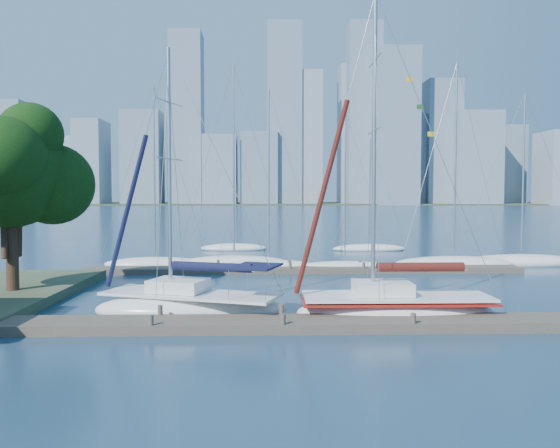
{
  "coord_description": "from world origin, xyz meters",
  "views": [
    {
      "loc": [
        -0.66,
        -21.42,
        5.31
      ],
      "look_at": [
        0.01,
        4.0,
        3.98
      ],
      "focal_mm": 35.0,
      "sensor_mm": 36.0,
      "label": 1
    }
  ],
  "objects": [
    {
      "name": "bg_boat_3",
      "position": [
        4.98,
        17.08,
        0.22
      ],
      "size": [
        7.24,
        3.18,
        11.41
      ],
      "rotation": [
        0.0,
        0.0,
        0.19
      ],
      "color": "white",
      "rests_on": "ground"
    },
    {
      "name": "far_dock",
      "position": [
        2.0,
        16.0,
        0.18
      ],
      "size": [
        30.0,
        1.8,
        0.36
      ],
      "primitive_type": "cube",
      "color": "#443B32",
      "rests_on": "ground"
    },
    {
      "name": "bg_boat_7",
      "position": [
        9.33,
        30.69,
        0.22
      ],
      "size": [
        7.18,
        2.47,
        11.01
      ],
      "rotation": [
        0.0,
        0.0,
        0.08
      ],
      "color": "white",
      "rests_on": "ground"
    },
    {
      "name": "near_dock",
      "position": [
        0.0,
        0.0,
        0.2
      ],
      "size": [
        26.0,
        2.0,
        0.4
      ],
      "primitive_type": "cube",
      "color": "#443B32",
      "rests_on": "ground"
    },
    {
      "name": "bg_boat_2",
      "position": [
        -0.42,
        17.32,
        0.25
      ],
      "size": [
        7.46,
        2.81,
        13.13
      ],
      "rotation": [
        0.0,
        0.0,
        0.1
      ],
      "color": "white",
      "rests_on": "ground"
    },
    {
      "name": "bg_boat_5",
      "position": [
        18.81,
        19.37,
        0.28
      ],
      "size": [
        9.57,
        4.32,
        13.38
      ],
      "rotation": [
        0.0,
        0.0,
        -0.2
      ],
      "color": "white",
      "rests_on": "ground"
    },
    {
      "name": "bg_boat_1",
      "position": [
        -3.02,
        19.33,
        0.29
      ],
      "size": [
        8.67,
        3.67,
        15.33
      ],
      "rotation": [
        0.0,
        0.0,
        -0.16
      ],
      "color": "white",
      "rests_on": "ground"
    },
    {
      "name": "far_shore",
      "position": [
        0.0,
        320.0,
        0.0
      ],
      "size": [
        800.0,
        100.0,
        1.5
      ],
      "primitive_type": "cube",
      "color": "#38472D",
      "rests_on": "ground"
    },
    {
      "name": "bg_boat_6",
      "position": [
        -3.74,
        31.44,
        0.24
      ],
      "size": [
        6.72,
        3.79,
        12.49
      ],
      "rotation": [
        0.0,
        0.0,
        0.3
      ],
      "color": "white",
      "rests_on": "ground"
    },
    {
      "name": "sailboat_maroon",
      "position": [
        4.96,
        1.8,
        1.12
      ],
      "size": [
        8.68,
        2.85,
        14.44
      ],
      "rotation": [
        0.0,
        0.0,
        -0.0
      ],
      "color": "white",
      "rests_on": "ground"
    },
    {
      "name": "ground",
      "position": [
        0.0,
        0.0,
        0.0
      ],
      "size": [
        700.0,
        700.0,
        0.0
      ],
      "primitive_type": "plane",
      "color": "#17344B",
      "rests_on": "ground"
    },
    {
      "name": "bg_boat_4",
      "position": [
        13.31,
        18.45,
        0.29
      ],
      "size": [
        9.32,
        5.44,
        15.42
      ],
      "rotation": [
        0.0,
        0.0,
        0.36
      ],
      "color": "white",
      "rests_on": "ground"
    },
    {
      "name": "skyline",
      "position": [
        20.42,
        290.42,
        34.2
      ],
      "size": [
        501.68,
        51.31,
        101.92
      ],
      "color": "gray",
      "rests_on": "ground"
    },
    {
      "name": "sailboat_navy",
      "position": [
        -3.99,
        2.7,
        0.94
      ],
      "size": [
        8.95,
        5.31,
        12.41
      ],
      "rotation": [
        0.0,
        0.0,
        -0.32
      ],
      "color": "white",
      "rests_on": "ground"
    },
    {
      "name": "tree",
      "position": [
        -13.46,
        6.41,
        6.62
      ],
      "size": [
        7.61,
        6.93,
        9.9
      ],
      "color": "#2F1F15",
      "rests_on": "ground"
    },
    {
      "name": "bg_boat_0",
      "position": [
        -8.88,
        19.22,
        0.26
      ],
      "size": [
        7.94,
        4.3,
        13.74
      ],
      "rotation": [
        0.0,
        0.0,
        0.3
      ],
      "color": "white",
      "rests_on": "ground"
    }
  ]
}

